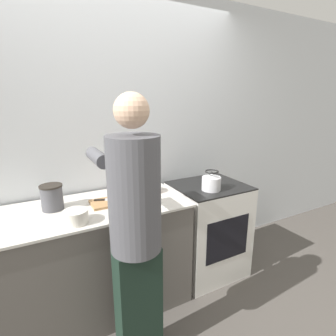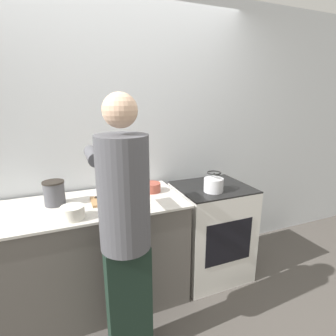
{
  "view_description": "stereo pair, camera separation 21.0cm",
  "coord_description": "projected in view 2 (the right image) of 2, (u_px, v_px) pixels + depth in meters",
  "views": [
    {
      "loc": [
        -0.64,
        -1.56,
        1.68
      ],
      "look_at": [
        0.32,
        0.23,
        1.14
      ],
      "focal_mm": 28.0,
      "sensor_mm": 36.0,
      "label": 1
    },
    {
      "loc": [
        -0.45,
        -1.65,
        1.68
      ],
      "look_at": [
        0.32,
        0.23,
        1.14
      ],
      "focal_mm": 28.0,
      "sensor_mm": 36.0,
      "label": 2
    }
  ],
  "objects": [
    {
      "name": "ground_plane",
      "position": [
        142.0,
        317.0,
        2.07
      ],
      "size": [
        12.0,
        12.0,
        0.0
      ],
      "primitive_type": "plane",
      "color": "#4C4742"
    },
    {
      "name": "bowl_mixing",
      "position": [
        151.0,
        187.0,
        2.29
      ],
      "size": [
        0.16,
        0.16,
        0.08
      ],
      "color": "#9E4738",
      "rests_on": "counter"
    },
    {
      "name": "cutting_board",
      "position": [
        110.0,
        200.0,
        2.09
      ],
      "size": [
        0.29,
        0.2,
        0.02
      ],
      "color": "#A87A4C",
      "rests_on": "counter"
    },
    {
      "name": "oven",
      "position": [
        211.0,
        231.0,
        2.5
      ],
      "size": [
        0.65,
        0.58,
        0.9
      ],
      "color": "silver",
      "rests_on": "ground_plane"
    },
    {
      "name": "person",
      "position": [
        125.0,
        226.0,
        1.57
      ],
      "size": [
        0.34,
        0.58,
        1.72
      ],
      "color": "black",
      "rests_on": "ground_plane"
    },
    {
      "name": "knife",
      "position": [
        108.0,
        197.0,
        2.11
      ],
      "size": [
        0.22,
        0.11,
        0.01
      ],
      "rotation": [
        0.0,
        0.0,
        -0.37
      ],
      "color": "silver",
      "rests_on": "cutting_board"
    },
    {
      "name": "canister_jar",
      "position": [
        54.0,
        193.0,
        1.99
      ],
      "size": [
        0.16,
        0.16,
        0.19
      ],
      "color": "#4C4C51",
      "rests_on": "counter"
    },
    {
      "name": "counter",
      "position": [
        88.0,
        255.0,
        2.13
      ],
      "size": [
        1.56,
        0.68,
        0.89
      ],
      "color": "#5B5651",
      "rests_on": "ground_plane"
    },
    {
      "name": "wall_back",
      "position": [
        115.0,
        141.0,
        2.38
      ],
      "size": [
        8.0,
        0.05,
        2.6
      ],
      "color": "silver",
      "rests_on": "ground_plane"
    },
    {
      "name": "bowl_prep",
      "position": [
        73.0,
        212.0,
        1.77
      ],
      "size": [
        0.16,
        0.16,
        0.09
      ],
      "color": "silver",
      "rests_on": "counter"
    },
    {
      "name": "kettle",
      "position": [
        214.0,
        183.0,
        2.24
      ],
      "size": [
        0.17,
        0.17,
        0.17
      ],
      "color": "silver",
      "rests_on": "oven"
    }
  ]
}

